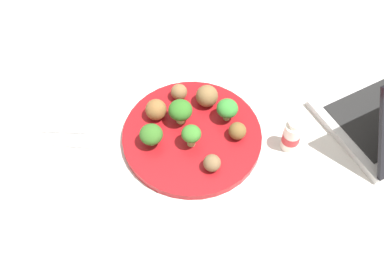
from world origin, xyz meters
TOP-DOWN VIEW (x-y plane):
  - ground_plane at (0.00, 0.00)m, footprint 4.00×4.00m
  - plate at (0.00, 0.00)m, footprint 0.28×0.28m
  - broccoli_floret_far_rim at (-0.00, -0.02)m, footprint 0.04×0.04m
  - broccoli_floret_mid_right at (0.07, 0.04)m, footprint 0.04×0.04m
  - broccoli_floret_center at (-0.08, -0.03)m, footprint 0.05×0.05m
  - broccoli_floret_front_right at (-0.02, 0.03)m, footprint 0.05×0.05m
  - meatball_mid_left at (-0.03, 0.09)m, footprint 0.03×0.03m
  - meatball_far_rim at (0.03, 0.08)m, footprint 0.05×0.05m
  - meatball_mid_right at (0.04, -0.08)m, footprint 0.03×0.03m
  - meatball_center at (-0.08, 0.04)m, footprint 0.04×0.04m
  - meatball_front_right at (0.09, -0.00)m, footprint 0.04×0.04m
  - napkin at (-0.26, -0.01)m, footprint 0.18×0.13m
  - fork at (-0.25, 0.01)m, footprint 0.12×0.02m
  - knife at (-0.25, -0.03)m, footprint 0.15×0.02m
  - yogurt_bottle at (0.19, -0.01)m, footprint 0.04×0.04m

SIDE VIEW (x-z plane):
  - ground_plane at x=0.00m, z-range 0.00..0.00m
  - napkin at x=-0.26m, z-range 0.00..0.01m
  - knife at x=-0.25m, z-range 0.00..0.01m
  - fork at x=-0.25m, z-range 0.00..0.01m
  - plate at x=0.00m, z-range 0.00..0.02m
  - meatball_mid_right at x=0.04m, z-range 0.02..0.05m
  - meatball_mid_left at x=-0.03m, z-range 0.02..0.05m
  - meatball_front_right at x=0.09m, z-range 0.02..0.05m
  - yogurt_bottle at x=0.19m, z-range 0.00..0.07m
  - meatball_center at x=-0.08m, z-range 0.02..0.06m
  - meatball_far_rim at x=0.03m, z-range 0.02..0.06m
  - broccoli_floret_center at x=-0.08m, z-range 0.02..0.07m
  - broccoli_floret_mid_right at x=0.07m, z-range 0.02..0.07m
  - broccoli_floret_far_rim at x=0.00m, z-range 0.02..0.07m
  - broccoli_floret_front_right at x=-0.02m, z-range 0.02..0.08m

